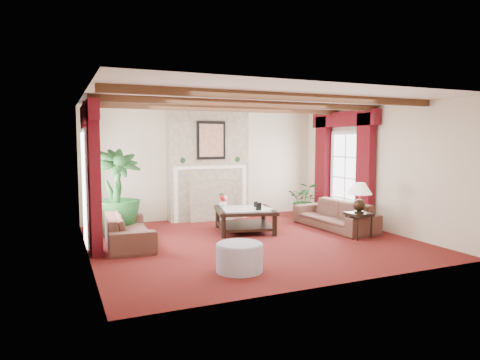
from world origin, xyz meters
name	(u,v)px	position (x,y,z in m)	size (l,w,h in m)	color
floor	(252,241)	(0.00, 0.00, 0.00)	(6.00, 6.00, 0.00)	#470C0D
ceiling	(252,100)	(0.00, 0.00, 2.70)	(6.00, 6.00, 0.00)	white
back_wall	(206,164)	(0.00, 2.75, 1.35)	(6.00, 0.02, 2.70)	beige
left_wall	(86,177)	(-3.00, 0.00, 1.35)	(0.02, 5.50, 2.70)	beige
right_wall	(376,168)	(3.00, 0.00, 1.35)	(0.02, 5.50, 2.70)	beige
ceiling_beams	(252,104)	(0.00, 0.00, 2.64)	(6.00, 3.00, 0.12)	#372211
fireplace	(208,109)	(0.00, 2.55, 2.70)	(2.00, 0.52, 2.70)	tan
french_door_left	(83,131)	(-2.97, 1.00, 2.13)	(0.10, 1.10, 2.16)	white
french_door_right	(347,133)	(2.97, 1.00, 2.13)	(0.10, 1.10, 2.16)	white
curtains_left	(88,108)	(-2.86, 1.00, 2.55)	(0.20, 2.40, 2.55)	#4E0A0E
curtains_right	(344,115)	(2.86, 1.00, 2.55)	(0.20, 2.40, 2.55)	#4E0A0E
sofa_left	(128,223)	(-2.25, 0.71, 0.39)	(0.69, 2.04, 0.79)	black
sofa_right	(334,210)	(2.17, 0.34, 0.40)	(0.73, 2.10, 0.81)	black
potted_palm	(117,211)	(-2.33, 1.61, 0.50)	(1.31, 1.93, 0.99)	black
small_plant	(305,203)	(2.34, 1.82, 0.35)	(1.19, 1.20, 0.70)	black
coffee_table	(245,220)	(0.22, 0.83, 0.25)	(1.21, 1.21, 0.49)	black
side_table	(359,225)	(2.07, -0.62, 0.26)	(0.44, 0.44, 0.51)	black
ottoman	(240,258)	(-0.98, -1.67, 0.20)	(0.70, 0.70, 0.41)	#A3A3B8
table_lamp	(359,197)	(2.07, -0.62, 0.82)	(0.49, 0.49, 0.62)	black
flower_vase	(223,203)	(-0.14, 1.18, 0.58)	(0.21, 0.22, 0.18)	silver
book	(262,203)	(0.50, 0.55, 0.64)	(0.22, 0.06, 0.30)	black
photo_frame_a	(259,207)	(0.38, 0.48, 0.58)	(0.12, 0.02, 0.17)	black
photo_frame_b	(256,204)	(0.52, 0.92, 0.56)	(0.10, 0.02, 0.13)	black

